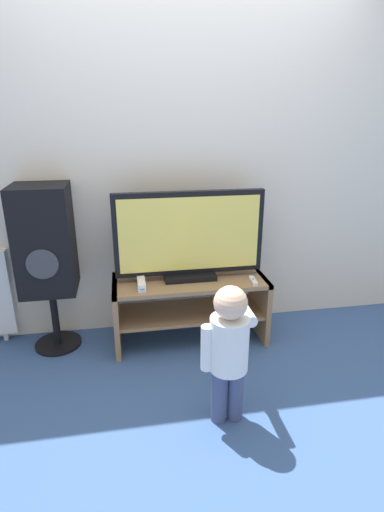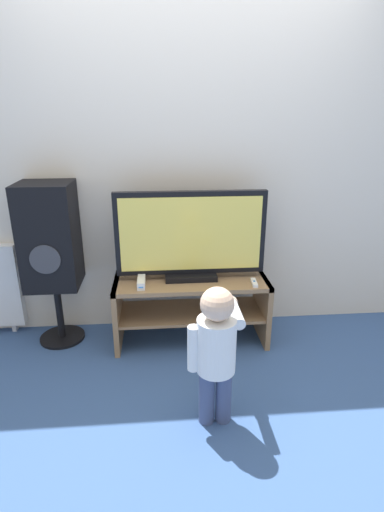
# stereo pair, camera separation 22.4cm
# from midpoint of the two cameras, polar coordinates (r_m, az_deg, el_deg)

# --- Properties ---
(ground_plane) EXTENTS (16.00, 16.00, 0.00)m
(ground_plane) POSITION_cam_midpoint_polar(r_m,az_deg,el_deg) (2.87, -1.83, -13.92)
(ground_plane) COLOR #38568C
(wall_back) EXTENTS (10.00, 0.06, 2.60)m
(wall_back) POSITION_cam_midpoint_polar(r_m,az_deg,el_deg) (2.91, -3.61, 13.99)
(wall_back) COLOR silver
(wall_back) RESTS_ON ground_plane
(tv_stand) EXTENTS (1.09, 0.44, 0.48)m
(tv_stand) POSITION_cam_midpoint_polar(r_m,az_deg,el_deg) (2.90, -2.52, -6.28)
(tv_stand) COLOR #93704C
(tv_stand) RESTS_ON ground_plane
(television) EXTENTS (1.03, 0.20, 0.62)m
(television) POSITION_cam_midpoint_polar(r_m,az_deg,el_deg) (2.74, -2.72, 2.72)
(television) COLOR black
(television) RESTS_ON tv_stand
(game_console) EXTENTS (0.05, 0.17, 0.05)m
(game_console) POSITION_cam_midpoint_polar(r_m,az_deg,el_deg) (2.72, -9.59, -4.02)
(game_console) COLOR white
(game_console) RESTS_ON tv_stand
(remote_primary) EXTENTS (0.04, 0.13, 0.03)m
(remote_primary) POSITION_cam_midpoint_polar(r_m,az_deg,el_deg) (2.79, 6.48, -3.54)
(remote_primary) COLOR white
(remote_primary) RESTS_ON tv_stand
(child) EXTENTS (0.30, 0.46, 0.80)m
(child) POSITION_cam_midpoint_polar(r_m,az_deg,el_deg) (2.11, 2.23, -12.49)
(child) COLOR #3F4C72
(child) RESTS_ON ground_plane
(speaker_tower) EXTENTS (0.36, 0.35, 1.17)m
(speaker_tower) POSITION_cam_midpoint_polar(r_m,az_deg,el_deg) (2.86, -22.36, 1.66)
(speaker_tower) COLOR black
(speaker_tower) RESTS_ON ground_plane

